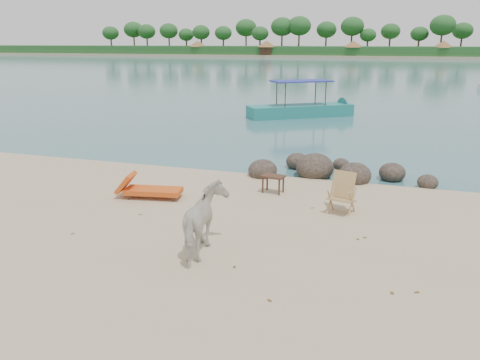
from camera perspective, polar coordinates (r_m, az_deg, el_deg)
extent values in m
plane|color=#396972|center=(99.40, 16.14, 13.33)|extent=(400.00, 400.00, 0.00)
cube|color=tan|center=(179.34, 17.03, 14.42)|extent=(420.00, 90.00, 1.40)
cube|color=#1E4C1E|center=(144.31, 16.82, 14.84)|extent=(420.00, 18.00, 2.40)
ellipsoid|color=#2E251E|center=(16.26, 2.77, 1.09)|extent=(1.00, 1.10, 0.75)
ellipsoid|color=#2E251E|center=(16.59, 9.09, 1.40)|extent=(1.32, 1.45, 0.99)
ellipsoid|color=#2E251E|center=(16.08, 13.79, 0.50)|extent=(1.09, 1.20, 0.82)
ellipsoid|color=#2E251E|center=(16.85, 18.05, 0.75)|extent=(0.89, 0.98, 0.67)
ellipsoid|color=#2E251E|center=(16.24, 21.90, -0.36)|extent=(0.65, 0.72, 0.49)
ellipsoid|color=#2E251E|center=(17.69, 7.00, 2.16)|extent=(0.85, 0.93, 0.63)
ellipsoid|color=#2E251E|center=(17.69, 12.22, 1.77)|extent=(0.61, 0.67, 0.46)
imported|color=silver|center=(10.18, -4.25, -5.19)|extent=(1.08, 1.87, 1.48)
plane|color=brown|center=(8.71, 3.61, -14.62)|extent=(0.14, 0.14, 0.00)
plane|color=brown|center=(13.25, 8.84, -3.51)|extent=(0.13, 0.13, 0.00)
plane|color=brown|center=(11.58, 14.96, -6.92)|extent=(0.14, 0.14, 0.00)
plane|color=brown|center=(9.35, 18.03, -13.13)|extent=(0.11, 0.11, 0.00)
plane|color=brown|center=(9.52, 20.74, -12.83)|extent=(0.14, 0.14, 0.00)
plane|color=brown|center=(12.89, -12.04, -4.27)|extent=(0.12, 0.12, 0.00)
plane|color=brown|center=(12.11, -19.71, -6.30)|extent=(0.13, 0.13, 0.00)
plane|color=brown|center=(11.44, 14.15, -7.15)|extent=(0.11, 0.11, 0.00)
plane|color=brown|center=(9.82, -0.69, -10.72)|extent=(0.13, 0.13, 0.00)
plane|color=brown|center=(14.90, -11.05, -1.35)|extent=(0.11, 0.11, 0.00)
plane|color=brown|center=(14.27, -12.30, -2.23)|extent=(0.11, 0.11, 0.00)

